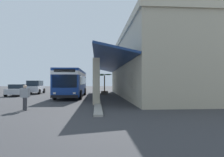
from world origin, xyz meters
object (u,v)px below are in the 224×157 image
Objects in this scene: parked_sedan_silver at (17,90)px; pedestrian at (25,96)px; parked_suv_white at (35,87)px; potted_palm at (105,89)px; transit_bus at (72,81)px.

pedestrian is at bearing 22.51° from parked_sedan_silver.
potted_palm reaches higher than parked_suv_white.
pedestrian is 0.54× the size of potted_palm.
parked_suv_white is 10.64m from potted_palm.
pedestrian is at bearing -8.07° from transit_bus.
parked_suv_white reaches higher than parked_sedan_silver.
transit_bus is 3.76× the size of potted_palm.
transit_bus is 7.79m from parked_sedan_silver.
parked_sedan_silver is at bearing -79.59° from potted_palm.
pedestrian is (18.12, 4.78, -0.13)m from parked_suv_white.
transit_bus reaches higher than potted_palm.
transit_bus reaches higher than parked_suv_white.
parked_sedan_silver is at bearing -109.01° from transit_bus.
potted_palm is (-15.84, 5.61, -0.17)m from pedestrian.
potted_palm is (-2.08, 11.31, -0.03)m from parked_sedan_silver.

